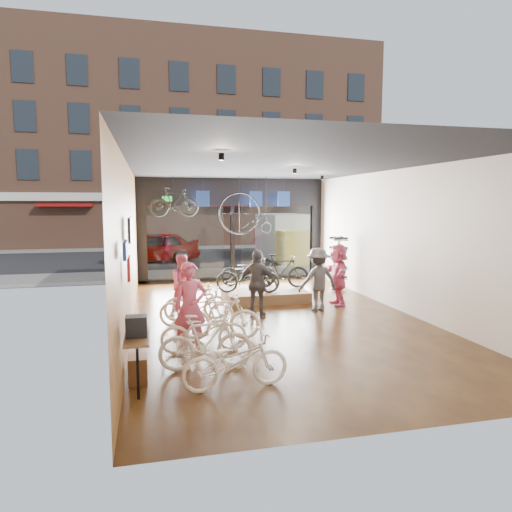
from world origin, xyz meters
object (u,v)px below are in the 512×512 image
object	(u,v)px
display_bike_right	(249,271)
customer_0	(190,307)
display_platform	(264,294)
floor_bike_5	(196,302)
customer_1	(184,284)
street_car	(155,247)
customer_2	(258,284)
floor_bike_3	(220,316)
hung_bike	(174,202)
display_bike_mid	(281,271)
sunglasses_rack	(338,264)
floor_bike_4	(197,308)
customer_3	(318,280)
floor_bike_0	(236,361)
floor_bike_2	(204,330)
box_truck	(288,238)
penny_farthing	(248,215)
floor_bike_1	(206,342)
display_bike_left	(248,276)

from	to	relation	value
display_bike_right	customer_0	size ratio (longest dim) A/B	0.99
display_bike_right	customer_0	xyz separation A→B (m)	(-2.27, -5.11, 0.12)
display_platform	floor_bike_5	bearing A→B (deg)	-137.58
customer_0	customer_1	size ratio (longest dim) A/B	1.12
street_car	customer_2	distance (m)	12.13
floor_bike_3	hung_bike	world-z (taller)	hung_bike
street_car	display_bike_mid	bearing A→B (deg)	20.82
floor_bike_3	sunglasses_rack	bearing A→B (deg)	-35.45
display_bike_mid	customer_0	distance (m)	5.51
floor_bike_4	customer_0	xyz separation A→B (m)	(-0.28, -1.69, 0.42)
street_car	floor_bike_5	distance (m)	11.89
customer_0	customer_3	xyz separation A→B (m)	(3.63, 2.61, -0.03)
customer_2	floor_bike_0	bearing A→B (deg)	103.54
floor_bike_4	customer_3	xyz separation A→B (m)	(3.35, 0.92, 0.39)
floor_bike_2	customer_2	world-z (taller)	customer_2
floor_bike_5	customer_2	distance (m)	1.61
display_bike_mid	display_platform	bearing A→B (deg)	114.34
box_truck	display_bike_mid	distance (m)	9.14
floor_bike_5	floor_bike_0	bearing A→B (deg)	-177.59
sunglasses_rack	penny_farthing	size ratio (longest dim) A/B	1.02
floor_bike_2	display_bike_right	size ratio (longest dim) A/B	0.96
floor_bike_1	penny_farthing	bearing A→B (deg)	-16.89
display_platform	penny_farthing	size ratio (longest dim) A/B	1.35
floor_bike_5	display_platform	distance (m)	3.08
display_platform	display_bike_mid	xyz separation A→B (m)	(0.56, 0.13, 0.67)
floor_bike_4	penny_farthing	size ratio (longest dim) A/B	0.99
customer_3	hung_bike	size ratio (longest dim) A/B	1.08
floor_bike_3	display_platform	size ratio (longest dim) A/B	0.70
floor_bike_0	display_bike_right	world-z (taller)	display_bike_right
street_car	floor_bike_4	size ratio (longest dim) A/B	2.49
floor_bike_0	floor_bike_3	distance (m)	2.61
hung_bike	display_bike_left	bearing A→B (deg)	-143.99
floor_bike_4	display_bike_right	distance (m)	3.97
customer_0	floor_bike_4	bearing A→B (deg)	73.76
floor_bike_0	floor_bike_3	size ratio (longest dim) A/B	1.01
floor_bike_1	customer_2	xyz separation A→B (m)	(1.73, 3.38, 0.37)
customer_0	display_platform	bearing A→B (deg)	52.63
sunglasses_rack	floor_bike_4	bearing A→B (deg)	-129.59
display_bike_left	display_platform	bearing A→B (deg)	-42.90
customer_1	customer_3	size ratio (longest dim) A/B	0.92
display_bike_mid	hung_bike	size ratio (longest dim) A/B	1.09
floor_bike_0	customer_3	bearing A→B (deg)	-38.55
display_bike_left	customer_2	size ratio (longest dim) A/B	1.06
floor_bike_0	customer_2	bearing A→B (deg)	-22.37
box_truck	floor_bike_5	distance (m)	12.29
street_car	sunglasses_rack	distance (m)	10.79
box_truck	display_platform	bearing A→B (deg)	-111.52
street_car	floor_bike_1	world-z (taller)	street_car
floor_bike_5	sunglasses_rack	bearing A→B (deg)	-60.90
floor_bike_2	display_bike_left	bearing A→B (deg)	-22.00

